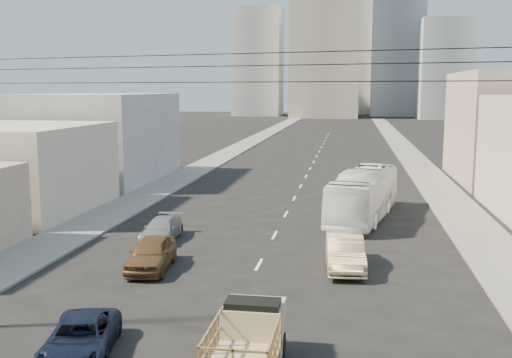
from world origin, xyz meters
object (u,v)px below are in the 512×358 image
(sedan_brown, at_px, (151,253))
(sedan_grey, at_px, (162,229))
(navy_pickup, at_px, (80,339))
(city_bus, at_px, (364,194))
(flatbed_pickup, at_px, (248,336))
(sedan_tan, at_px, (345,252))

(sedan_brown, bearing_deg, sedan_grey, 97.89)
(navy_pickup, xyz_separation_m, city_bus, (9.23, 22.39, 1.00))
(flatbed_pickup, xyz_separation_m, city_bus, (3.82, 22.47, 0.52))
(flatbed_pickup, distance_m, city_bus, 22.79)
(sedan_tan, relative_size, sedan_grey, 1.14)
(navy_pickup, relative_size, sedan_brown, 0.98)
(flatbed_pickup, bearing_deg, sedan_grey, 116.88)
(flatbed_pickup, bearing_deg, city_bus, 80.36)
(navy_pickup, distance_m, city_bus, 24.24)
(city_bus, height_order, sedan_grey, city_bus)
(sedan_grey, bearing_deg, flatbed_pickup, -64.92)
(city_bus, height_order, sedan_brown, city_bus)
(flatbed_pickup, distance_m, sedan_tan, 11.33)
(navy_pickup, height_order, city_bus, city_bus)
(city_bus, height_order, sedan_tan, city_bus)
(sedan_brown, xyz_separation_m, sedan_grey, (-1.24, 5.36, -0.15))
(sedan_grey, bearing_deg, sedan_brown, -78.75)
(city_bus, bearing_deg, sedan_grey, -134.14)
(navy_pickup, relative_size, city_bus, 0.38)
(sedan_tan, bearing_deg, navy_pickup, -130.95)
(city_bus, distance_m, sedan_brown, 16.49)
(sedan_tan, bearing_deg, city_bus, 80.53)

